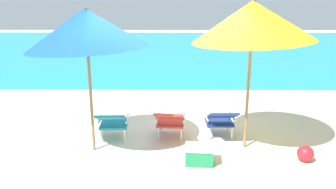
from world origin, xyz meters
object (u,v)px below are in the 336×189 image
(lounge_chair_right, at_px, (221,119))
(beach_umbrella_left, at_px, (86,29))
(beach_umbrella_right, at_px, (253,21))
(lounge_chair_left, at_px, (113,122))
(cooler_box, at_px, (199,154))
(beach_ball, at_px, (305,154))
(lounge_chair_center, at_px, (170,120))

(lounge_chair_right, bearing_deg, beach_umbrella_left, -167.45)
(lounge_chair_right, xyz_separation_m, beach_umbrella_right, (0.39, -0.38, 1.87))
(lounge_chair_left, bearing_deg, cooler_box, -29.12)
(beach_umbrella_right, xyz_separation_m, beach_ball, (0.90, -0.55, -2.13))
(lounge_chair_left, bearing_deg, beach_umbrella_left, -128.36)
(beach_umbrella_left, height_order, beach_umbrella_right, beach_umbrella_right)
(beach_umbrella_left, distance_m, beach_umbrella_right, 2.74)
(lounge_chair_left, xyz_separation_m, lounge_chair_center, (1.08, 0.10, 0.00))
(beach_ball, xyz_separation_m, cooler_box, (-1.78, -0.10, 0.02))
(lounge_chair_left, relative_size, lounge_chair_center, 0.99)
(lounge_chair_right, height_order, cooler_box, lounge_chair_right)
(beach_umbrella_right, height_order, cooler_box, beach_umbrella_right)
(beach_umbrella_right, bearing_deg, beach_umbrella_left, -176.99)
(beach_umbrella_right, bearing_deg, lounge_chair_left, 174.82)
(beach_umbrella_right, relative_size, cooler_box, 5.35)
(beach_umbrella_left, distance_m, cooler_box, 2.77)
(beach_ball, distance_m, cooler_box, 1.78)
(lounge_chair_right, relative_size, cooler_box, 1.79)
(lounge_chair_center, relative_size, lounge_chair_right, 1.03)
(lounge_chair_center, relative_size, cooler_box, 1.84)
(lounge_chair_center, distance_m, beach_umbrella_right, 2.34)
(lounge_chair_left, height_order, beach_umbrella_right, beach_umbrella_right)
(lounge_chair_center, distance_m, lounge_chair_right, 0.98)
(lounge_chair_right, distance_m, beach_ball, 1.61)
(lounge_chair_center, xyz_separation_m, cooler_box, (0.49, -0.97, -0.24))
(lounge_chair_right, xyz_separation_m, beach_ball, (1.29, -0.92, -0.26))
(lounge_chair_center, xyz_separation_m, lounge_chair_right, (0.98, 0.06, 0.00))
(lounge_chair_center, xyz_separation_m, beach_umbrella_left, (-1.36, -0.46, 1.75))
(lounge_chair_left, height_order, beach_ball, lounge_chair_left)
(lounge_chair_center, distance_m, cooler_box, 1.11)
(beach_ball, bearing_deg, lounge_chair_center, 159.05)
(lounge_chair_right, bearing_deg, lounge_chair_center, -176.70)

